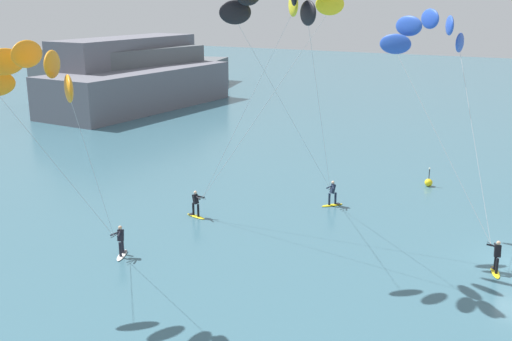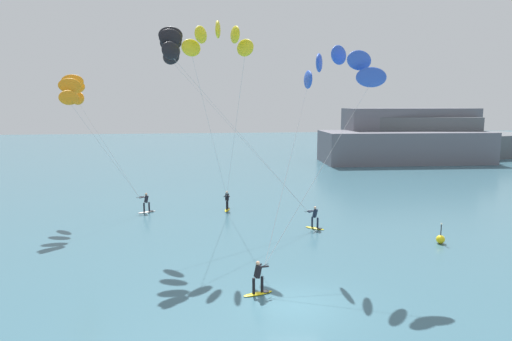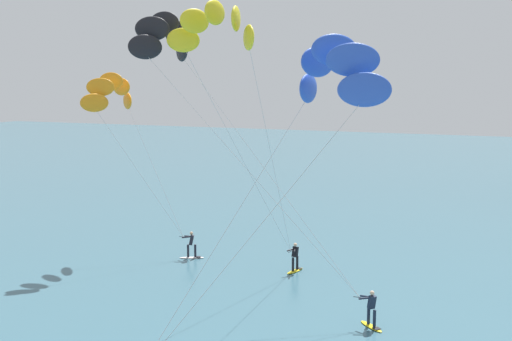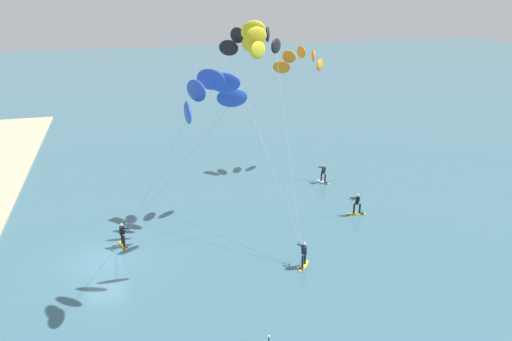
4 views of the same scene
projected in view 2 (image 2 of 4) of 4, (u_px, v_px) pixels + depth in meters
The scene contains 7 objects.
ground_plane at pixel (297, 304), 20.51m from camera, with size 240.00×240.00×0.00m, color #386070.
kitesurfer_nearshore at pixel (336, 74), 25.65m from camera, with size 8.49×8.06×12.43m.
kitesurfer_mid_water at pixel (76, 95), 35.23m from camera, with size 6.99×5.29×11.36m.
kitesurfer_far_out at pixel (178, 54), 29.28m from camera, with size 11.57×4.92×14.05m.
kitesurfer_downwind at pixel (219, 49), 29.21m from camera, with size 4.75×9.56×14.36m.
marker_buoy at pixel (440, 239), 29.37m from camera, with size 0.56×0.56×1.38m.
distant_headland at pixel (421, 140), 74.23m from camera, with size 41.30×20.03×8.31m.
Camera 2 is at (-4.33, -18.96, 9.13)m, focal length 31.41 mm.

